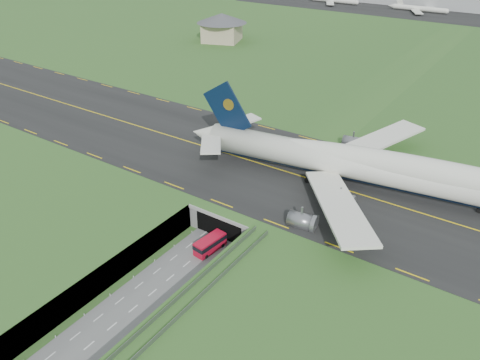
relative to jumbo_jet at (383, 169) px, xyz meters
The scene contains 9 objects.
ground 46.24m from the jumbo_jet, 123.91° to the right, with size 900.00×900.00×0.00m, color #2A5120.
airfield_deck 45.57m from the jumbo_jet, 123.91° to the right, with size 800.00×800.00×6.00m, color gray.
trench_road 52.43m from the jumbo_jet, 119.21° to the right, with size 12.00×75.00×0.20m, color slate.
taxiway 25.91m from the jumbo_jet, behind, with size 800.00×44.00×0.18m, color black.
tunnel_portal 33.31m from the jumbo_jet, 140.73° to the right, with size 17.00×22.30×6.00m.
guideway 58.28m from the jumbo_jet, 103.93° to the right, with size 3.00×53.00×7.05m.
jumbo_jet is the anchor object (origin of this frame).
shuttle_tram 42.51m from the jumbo_jet, 125.22° to the right, with size 3.69×7.78×3.06m.
service_building 153.51m from the jumbo_jet, 139.88° to the left, with size 31.93×31.93×13.63m.
Camera 1 is at (50.61, -58.15, 62.00)m, focal length 35.00 mm.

